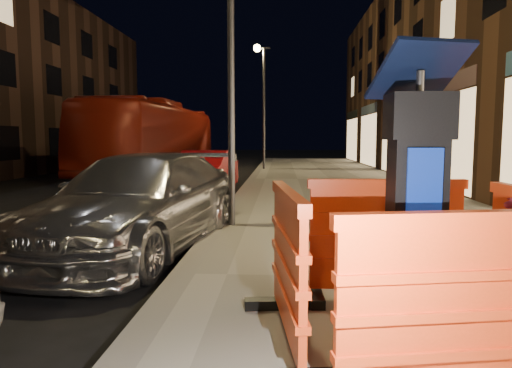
# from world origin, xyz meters

# --- Properties ---
(ground_plane) EXTENTS (120.00, 120.00, 0.00)m
(ground_plane) POSITION_xyz_m (0.00, 0.00, 0.00)
(ground_plane) COLOR black
(ground_plane) RESTS_ON ground
(sidewalk) EXTENTS (6.00, 60.00, 0.15)m
(sidewalk) POSITION_xyz_m (3.00, 0.00, 0.07)
(sidewalk) COLOR gray
(sidewalk) RESTS_ON ground
(kerb) EXTENTS (0.30, 60.00, 0.15)m
(kerb) POSITION_xyz_m (0.00, 0.00, 0.07)
(kerb) COLOR slate
(kerb) RESTS_ON ground
(parking_kiosk) EXTENTS (0.72, 0.72, 2.12)m
(parking_kiosk) POSITION_xyz_m (2.14, -1.69, 1.21)
(parking_kiosk) COLOR black
(parking_kiosk) RESTS_ON sidewalk
(barrier_front) EXTENTS (1.60, 0.87, 1.18)m
(barrier_front) POSITION_xyz_m (2.14, -2.64, 0.74)
(barrier_front) COLOR #F14217
(barrier_front) RESTS_ON sidewalk
(barrier_back) EXTENTS (1.53, 0.67, 1.18)m
(barrier_back) POSITION_xyz_m (2.14, -0.74, 0.74)
(barrier_back) COLOR #F14217
(barrier_back) RESTS_ON sidewalk
(barrier_kerbside) EXTENTS (0.80, 1.58, 1.18)m
(barrier_kerbside) POSITION_xyz_m (1.19, -1.69, 0.74)
(barrier_kerbside) COLOR #F14217
(barrier_kerbside) RESTS_ON sidewalk
(car_silver) EXTENTS (2.86, 5.34, 1.47)m
(car_silver) POSITION_xyz_m (-1.04, 1.76, 0.00)
(car_silver) COLOR #A2A2A6
(car_silver) RESTS_ON ground
(car_red) EXTENTS (1.72, 4.15, 1.34)m
(car_red) POSITION_xyz_m (-1.20, 8.52, 0.00)
(car_red) COLOR #9F0D12
(car_red) RESTS_ON ground
(bus_doubledecker) EXTENTS (3.31, 11.96, 3.30)m
(bus_doubledecker) POSITION_xyz_m (-4.60, 15.42, 0.00)
(bus_doubledecker) COLOR maroon
(bus_doubledecker) RESTS_ON ground
(street_lamp_mid) EXTENTS (0.12, 0.12, 6.00)m
(street_lamp_mid) POSITION_xyz_m (0.25, 3.00, 3.15)
(street_lamp_mid) COLOR #3F3F44
(street_lamp_mid) RESTS_ON sidewalk
(street_lamp_far) EXTENTS (0.12, 0.12, 6.00)m
(street_lamp_far) POSITION_xyz_m (0.25, 18.00, 3.15)
(street_lamp_far) COLOR #3F3F44
(street_lamp_far) RESTS_ON sidewalk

